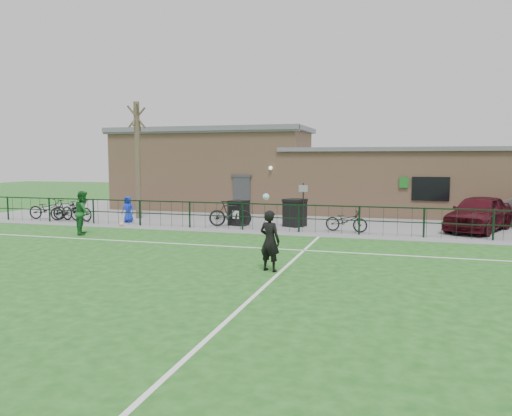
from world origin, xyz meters
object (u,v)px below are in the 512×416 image
(outfield_player, at_px, (83,213))
(sign_post, at_px, (303,205))
(car_maroon, at_px, (479,213))
(bicycle_a, at_px, (48,209))
(bicycle_d, at_px, (230,214))
(spectator_child, at_px, (128,209))
(wheelie_bin_right, at_px, (295,214))
(bare_tree, at_px, (138,161))
(wheelie_bin_left, at_px, (239,214))
(bicycle_c, at_px, (77,210))
(ball_ground, at_px, (122,224))
(bicycle_e, at_px, (346,221))
(bicycle_b, at_px, (67,210))

(outfield_player, bearing_deg, sign_post, -90.46)
(car_maroon, height_order, bicycle_a, car_maroon)
(bicycle_d, relative_size, spectator_child, 1.53)
(bicycle_a, bearing_deg, wheelie_bin_right, -91.74)
(bicycle_a, bearing_deg, bare_tree, -73.53)
(wheelie_bin_left, distance_m, bicycle_c, 8.26)
(bare_tree, xyz_separation_m, bicycle_d, (5.62, -1.61, -2.39))
(bicycle_d, relative_size, outfield_player, 1.09)
(ball_ground, bearing_deg, bicycle_e, 6.63)
(wheelie_bin_left, xyz_separation_m, spectator_child, (-5.47, -0.58, 0.11))
(bicycle_c, height_order, bicycle_e, bicycle_c)
(bicycle_c, bearing_deg, outfield_player, -127.62)
(sign_post, bearing_deg, bicycle_d, -170.33)
(wheelie_bin_right, height_order, outfield_player, outfield_player)
(wheelie_bin_left, height_order, bicycle_a, bicycle_a)
(bicycle_e, xyz_separation_m, outfield_player, (-10.33, -3.65, 0.40))
(bare_tree, height_order, spectator_child, bare_tree)
(wheelie_bin_left, bearing_deg, car_maroon, 22.90)
(wheelie_bin_right, bearing_deg, bicycle_e, 0.35)
(car_maroon, distance_m, outfield_player, 16.68)
(outfield_player, xyz_separation_m, ball_ground, (0.23, 2.48, -0.78))
(bicycle_c, distance_m, spectator_child, 2.76)
(wheelie_bin_left, distance_m, bicycle_a, 10.09)
(wheelie_bin_right, distance_m, spectator_child, 8.13)
(spectator_child, distance_m, outfield_player, 3.80)
(bicycle_c, relative_size, ball_ground, 9.22)
(wheelie_bin_right, bearing_deg, sign_post, -7.73)
(bicycle_d, bearing_deg, car_maroon, -95.07)
(wheelie_bin_left, xyz_separation_m, sign_post, (3.05, 0.04, 0.47))
(car_maroon, height_order, bicycle_e, car_maroon)
(car_maroon, xyz_separation_m, bicycle_c, (-18.69, -1.94, -0.22))
(sign_post, relative_size, bicycle_a, 0.98)
(bicycle_c, height_order, ball_ground, bicycle_c)
(wheelie_bin_left, xyz_separation_m, ball_ground, (-5.04, -1.89, -0.44))
(bicycle_a, relative_size, bicycle_b, 1.17)
(bicycle_c, relative_size, spectator_child, 1.63)
(bare_tree, distance_m, outfield_player, 5.88)
(sign_post, xyz_separation_m, bicycle_e, (2.01, -0.76, -0.53))
(bicycle_c, xyz_separation_m, bicycle_e, (13.27, 0.09, -0.07))
(wheelie_bin_right, xyz_separation_m, car_maroon, (7.86, 0.84, 0.19))
(wheelie_bin_left, height_order, bicycle_e, wheelie_bin_left)
(wheelie_bin_left, xyz_separation_m, bicycle_e, (5.06, -0.72, -0.06))
(bicycle_b, xyz_separation_m, bicycle_d, (8.51, 0.37, 0.06))
(bare_tree, relative_size, bicycle_c, 2.88)
(bicycle_e, bearing_deg, bicycle_d, 97.04)
(wheelie_bin_right, relative_size, outfield_player, 0.65)
(wheelie_bin_left, relative_size, sign_post, 0.53)
(wheelie_bin_left, distance_m, bicycle_b, 8.79)
(sign_post, xyz_separation_m, bicycle_a, (-13.11, -0.70, -0.47))
(wheelie_bin_left, height_order, spectator_child, spectator_child)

